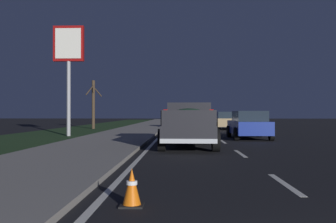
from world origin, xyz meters
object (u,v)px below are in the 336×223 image
at_px(sedan_tan, 226,120).
at_px(gas_price_sign, 69,53).
at_px(sedan_white, 216,119).
at_px(traffic_cone_near, 132,188).
at_px(sedan_silver, 183,120).
at_px(pickup_truck, 189,124).
at_px(sedan_blue, 249,125).
at_px(bare_tree_far, 93,103).

height_order(sedan_tan, gas_price_sign, gas_price_sign).
relative_size(sedan_white, traffic_cone_near, 7.59).
bearing_deg(sedan_white, sedan_silver, 147.55).
bearing_deg(gas_price_sign, pickup_truck, -135.59).
relative_size(sedan_blue, bare_tree_far, 1.00).
relative_size(sedan_tan, gas_price_sign, 0.64).
xyz_separation_m(pickup_truck, sedan_white, (25.78, -3.46, -0.20)).
relative_size(sedan_silver, gas_price_sign, 0.65).
bearing_deg(sedan_white, sedan_tan, -179.07).
bearing_deg(gas_price_sign, traffic_cone_near, -160.58).
xyz_separation_m(pickup_truck, sedan_tan, (17.77, -3.59, -0.20)).
xyz_separation_m(sedan_tan, gas_price_sign, (-10.29, 10.91, 4.36)).
relative_size(sedan_tan, sedan_silver, 0.99).
height_order(gas_price_sign, traffic_cone_near, gas_price_sign).
distance_m(pickup_truck, sedan_tan, 18.13).
bearing_deg(sedan_silver, traffic_cone_near, 178.34).
distance_m(sedan_tan, traffic_cone_near, 28.38).
relative_size(gas_price_sign, bare_tree_far, 1.56).
xyz_separation_m(sedan_blue, sedan_white, (20.50, -0.04, 0.00)).
distance_m(sedan_tan, bare_tree_far, 12.04).
height_order(sedan_blue, sedan_white, same).
bearing_deg(sedan_blue, traffic_cone_near, 163.83).
height_order(sedan_white, gas_price_sign, gas_price_sign).
bearing_deg(sedan_tan, sedan_blue, 179.20).
bearing_deg(sedan_white, pickup_truck, 172.35).
distance_m(sedan_blue, traffic_cone_near, 16.16).
distance_m(sedan_silver, traffic_cone_near, 30.26).
relative_size(pickup_truck, bare_tree_far, 1.24).
bearing_deg(sedan_blue, sedan_white, -0.13).
bearing_deg(pickup_truck, traffic_cone_near, 173.97).
xyz_separation_m(sedan_tan, traffic_cone_near, (-27.99, 4.67, -0.50)).
xyz_separation_m(sedan_blue, traffic_cone_near, (-15.52, 4.50, -0.50)).
relative_size(pickup_truck, traffic_cone_near, 9.44).
xyz_separation_m(sedan_silver, traffic_cone_near, (-30.25, 0.88, -0.50)).
height_order(pickup_truck, sedan_white, pickup_truck).
distance_m(sedan_white, gas_price_sign, 21.69).
height_order(sedan_white, bare_tree_far, bare_tree_far).
bearing_deg(pickup_truck, sedan_blue, -32.87).
height_order(gas_price_sign, bare_tree_far, gas_price_sign).
relative_size(sedan_white, gas_price_sign, 0.64).
xyz_separation_m(sedan_tan, sedan_white, (8.02, 0.13, 0.00)).
distance_m(sedan_silver, gas_price_sign, 15.07).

